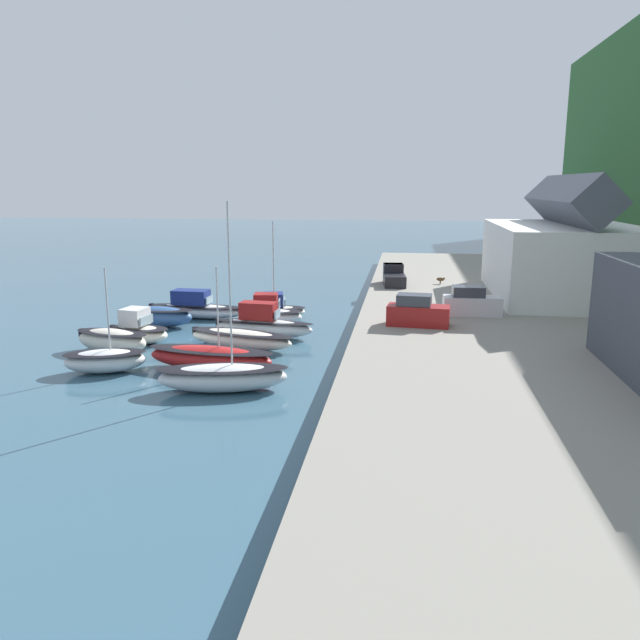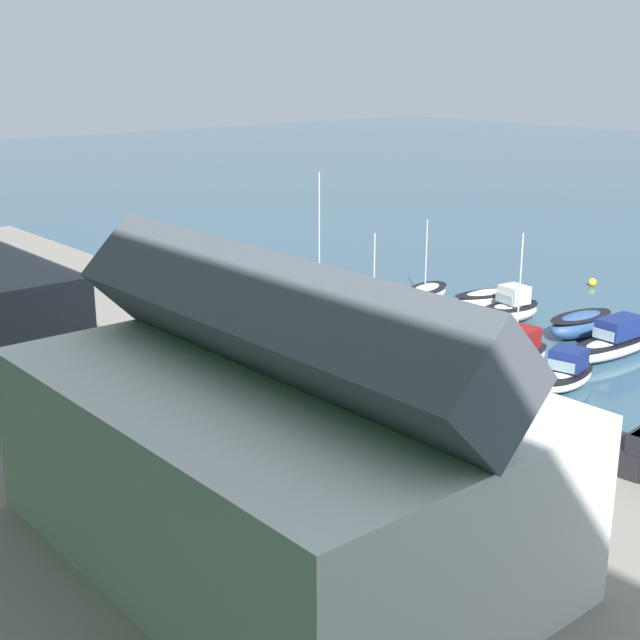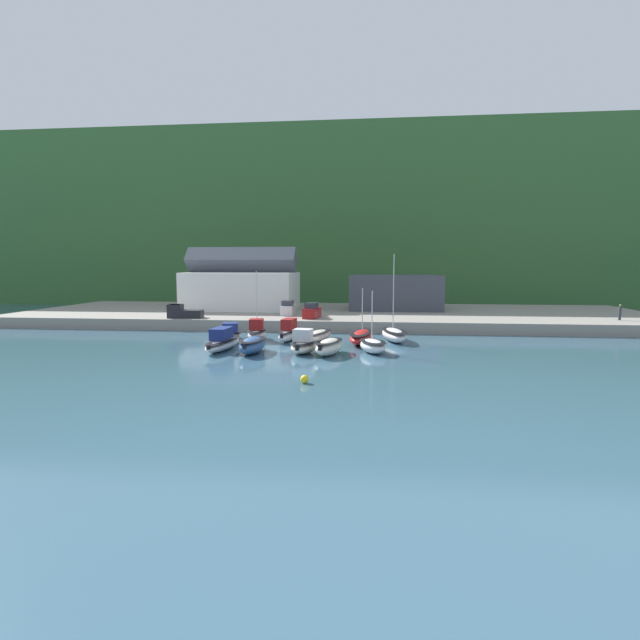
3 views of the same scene
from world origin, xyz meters
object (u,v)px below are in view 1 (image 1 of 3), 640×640
moored_boat_2 (263,325)px  moored_boat_3 (241,339)px  moored_boat_6 (195,308)px  dog_on_quay (441,279)px  parked_car_0 (417,312)px  moored_boat_1 (269,314)px  moored_boat_8 (138,330)px  moored_boat_9 (112,340)px  moored_boat_5 (223,377)px  moored_boat_0 (275,309)px  moored_boat_10 (105,360)px  pickup_truck_0 (394,276)px  moored_boat_4 (210,357)px  moored_boat_7 (158,316)px  parked_car_1 (471,303)px

moored_boat_2 → moored_boat_3: size_ratio=0.94×
moored_boat_6 → dog_on_quay: (-11.68, 20.89, 1.12)m
moored_boat_2 → parked_car_0: bearing=89.2°
parked_car_0 → moored_boat_1: bearing=-108.0°
moored_boat_8 → moored_boat_9: (2.65, -0.65, -0.07)m
moored_boat_3 → moored_boat_5: bearing=24.6°
moored_boat_0 → moored_boat_10: 18.19m
pickup_truck_0 → moored_boat_8: bearing=-136.9°
moored_boat_6 → moored_boat_8: 8.88m
moored_boat_9 → moored_boat_4: bearing=83.2°
moored_boat_1 → parked_car_0: (5.13, 11.56, 1.48)m
moored_boat_0 → moored_boat_7: (4.71, -8.39, 0.12)m
moored_boat_8 → moored_boat_6: bearing=-179.1°
moored_boat_8 → moored_boat_10: (6.98, 1.01, -0.17)m
moored_boat_2 → dog_on_quay: (-17.62, 13.72, 1.02)m
moored_boat_4 → dog_on_quay: moored_boat_4 is taller
moored_boat_0 → parked_car_1: size_ratio=1.28×
moored_boat_3 → moored_boat_6: (-9.22, -6.39, 0.17)m
moored_boat_5 → moored_boat_6: moored_boat_5 is taller
moored_boat_6 → dog_on_quay: 23.96m
parked_car_0 → moored_boat_0: bearing=-119.3°
moored_boat_0 → moored_boat_10: bearing=-34.1°
moored_boat_5 → parked_car_1: size_ratio=2.40×
moored_boat_5 → moored_boat_8: (-9.41, -9.00, 0.11)m
moored_boat_5 → moored_boat_7: 17.44m
moored_boat_10 → parked_car_1: (-12.69, 22.53, 1.70)m
moored_boat_9 → moored_boat_6: bearing=-174.8°
moored_boat_3 → moored_boat_10: size_ratio=1.30×
moored_boat_7 → parked_car_0: bearing=82.2°
moored_boat_1 → moored_boat_9: size_ratio=1.42×
moored_boat_5 → moored_boat_4: bearing=-164.9°
moored_boat_5 → moored_boat_9: (-6.76, -9.65, 0.04)m
moored_boat_9 → moored_boat_5: bearing=69.3°
moored_boat_2 → pickup_truck_0: 19.17m
moored_boat_2 → moored_boat_9: (5.51, -9.01, -0.11)m
pickup_truck_0 → parked_car_1: bearing=-71.8°
moored_boat_7 → moored_boat_10: (12.15, 1.58, -0.12)m
moored_boat_1 → dog_on_quay: moored_boat_1 is taller
moored_boat_6 → moored_boat_8: bearing=-4.6°
moored_boat_2 → moored_boat_4: size_ratio=0.94×
moored_boat_5 → parked_car_1: 21.04m
moored_boat_7 → moored_boat_8: (5.17, 0.57, 0.05)m
moored_boat_7 → moored_boat_8: bearing=8.5°
moored_boat_10 → moored_boat_7: bearing=169.1°
moored_boat_9 → moored_boat_7: bearing=-166.3°
moored_boat_2 → moored_boat_6: (-5.93, -7.18, -0.10)m
moored_boat_5 → moored_boat_10: moored_boat_5 is taller
moored_boat_1 → moored_boat_0: bearing=175.3°
moored_boat_0 → moored_boat_4: 15.55m
moored_boat_10 → dog_on_quay: size_ratio=7.27×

